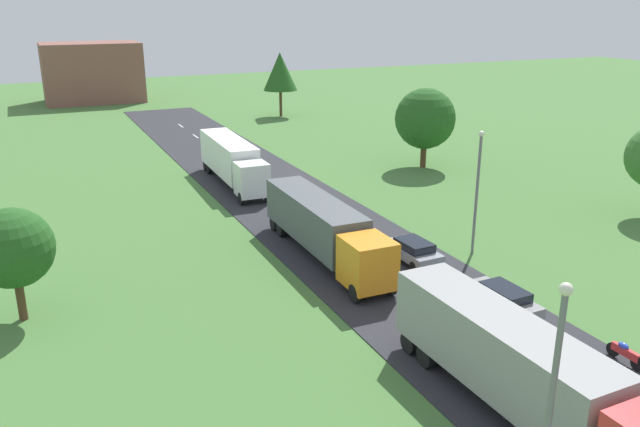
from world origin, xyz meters
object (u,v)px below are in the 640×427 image
car_second (502,298)px  tree_pine (280,72)px  truck_lead (521,368)px  tree_birch (425,119)px  car_third (413,250)px  lamppost_lead (550,408)px  distant_building (92,72)px  lamppost_second (477,187)px  tree_maple (13,248)px  truck_second (323,227)px  motorcycle_courier (625,353)px  truck_third (232,160)px

car_second → tree_pine: 62.08m
truck_lead → tree_birch: tree_birch is taller
truck_lead → car_third: 15.63m
lamppost_lead → distant_building: (-1.20, 98.65, -0.04)m
lamppost_second → tree_maple: bearing=175.0°
truck_second → lamppost_second: size_ratio=1.77×
car_second → tree_maple: size_ratio=0.76×
tree_birch → truck_lead: bearing=-118.5°
motorcycle_courier → lamppost_lead: 12.82m
car_third → lamppost_lead: (-8.50, -19.71, 3.88)m
motorcycle_courier → tree_maple: size_ratio=0.33×
truck_third → lamppost_second: (8.83, -22.10, 2.19)m
truck_lead → truck_third: (0.27, 36.52, 0.03)m
tree_maple → distant_building: distant_building is taller
lamppost_second → truck_lead: bearing=-122.3°
truck_third → car_second: 29.85m
car_second → lamppost_second: size_ratio=0.56×
motorcycle_courier → tree_birch: bearing=70.5°
lamppost_second → distant_building: distant_building is taller
tree_birch → lamppost_lead: bearing=-119.6°
truck_lead → tree_maple: (-16.91, 16.71, 1.64)m
truck_third → tree_maple: tree_maple is taller
truck_third → car_second: size_ratio=3.00×
truck_third → tree_birch: (18.60, -1.83, 2.49)m
truck_second → truck_third: bearing=89.8°
truck_second → tree_pine: (16.99, 50.08, 4.11)m
lamppost_second → tree_maple: 26.12m
truck_second → lamppost_second: 9.79m
truck_lead → lamppost_second: 17.20m
truck_lead → tree_birch: (18.87, 34.69, 2.52)m
motorcycle_courier → lamppost_second: 14.14m
truck_third → lamppost_lead: (-3.92, -41.43, 2.46)m
truck_second → tree_pine: size_ratio=1.58×
car_second → lamppost_lead: lamppost_lead is taller
truck_lead → distant_building: bearing=93.0°
motorcycle_courier → lamppost_second: bearing=80.9°
tree_maple → car_third: bearing=-5.0°
tree_birch → tree_pine: 33.20m
truck_third → lamppost_lead: 41.69m
truck_second → tree_pine: bearing=71.3°
lamppost_lead → distant_building: size_ratio=0.56×
motorcycle_courier → tree_maple: bearing=146.6°
tree_birch → car_second: bearing=-116.2°
truck_lead → tree_pine: bearing=75.8°
car_second → tree_birch: tree_birch is taller
motorcycle_courier → truck_lead: bearing=-171.9°
car_third → motorcycle_courier: size_ratio=2.19×
truck_lead → tree_birch: 39.57m
truck_third → distant_building: bearing=95.1°
car_second → lamppost_second: (3.82, 7.29, 3.59)m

